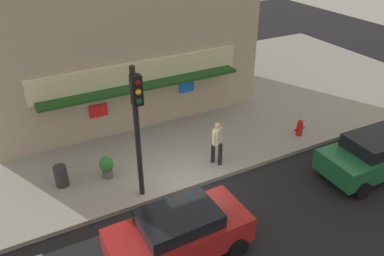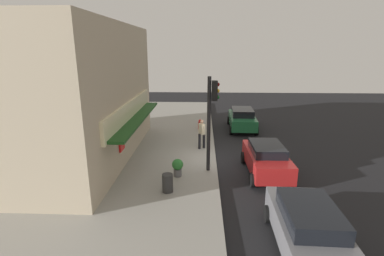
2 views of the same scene
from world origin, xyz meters
name	(u,v)px [view 1 (image 1 of 2)]	position (x,y,z in m)	size (l,w,h in m)	color
ground_plane	(188,191)	(0.00, 0.00, 0.00)	(52.10, 52.10, 0.00)	black
sidewalk	(126,114)	(0.00, 6.66, 0.09)	(34.74, 13.32, 0.17)	gray
corner_building	(110,29)	(0.20, 8.59, 3.81)	(12.19, 8.41, 7.28)	tan
traffic_light	(137,119)	(-1.59, 0.36, 3.22)	(0.32, 0.58, 4.73)	black
fire_hydrant	(300,128)	(6.05, 0.97, 0.53)	(0.53, 0.29, 0.76)	red
trash_can	(61,176)	(-3.97, 2.25, 0.58)	(0.47, 0.47, 0.81)	#2D2D2D
pedestrian	(217,141)	(1.66, 0.81, 1.18)	(0.53, 0.49, 1.83)	black
potted_plant_by_doorway	(107,166)	(-2.37, 1.96, 0.66)	(0.54, 0.54, 0.87)	#59595B
parked_car_red	(179,233)	(-1.57, -2.44, 0.83)	(4.13, 2.08, 1.58)	#AD1E1E
parked_car_green	(375,154)	(6.78, -2.31, 0.85)	(4.41, 2.21, 1.63)	#1E6038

